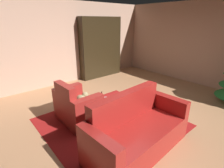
{
  "coord_description": "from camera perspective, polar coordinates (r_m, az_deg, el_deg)",
  "views": [
    {
      "loc": [
        2.35,
        -2.49,
        2.08
      ],
      "look_at": [
        -0.4,
        -0.16,
        0.73
      ],
      "focal_mm": 27.58,
      "sensor_mm": 36.0,
      "label": 1
    }
  ],
  "objects": [
    {
      "name": "wall_back",
      "position": [
        6.39,
        28.37,
        11.46
      ],
      "size": [
        6.27,
        0.06,
        2.67
      ],
      "primitive_type": "cube",
      "color": "tan",
      "rests_on": "ground"
    },
    {
      "name": "book_stack_on_table",
      "position": [
        3.66,
        -1.47,
        -5.8
      ],
      "size": [
        0.21,
        0.19,
        0.08
      ],
      "color": "#E0C147",
      "rests_on": "coffee_table"
    },
    {
      "name": "armchair_red",
      "position": [
        3.77,
        -11.58,
        -7.64
      ],
      "size": [
        1.01,
        0.68,
        0.91
      ],
      "color": "maroon",
      "rests_on": "ground"
    },
    {
      "name": "wall_left",
      "position": [
        6.04,
        -16.09,
        12.69
      ],
      "size": [
        0.06,
        6.88,
        2.67
      ],
      "primitive_type": "cube",
      "color": "tan",
      "rests_on": "ground"
    },
    {
      "name": "couch_red",
      "position": [
        3.0,
        8.16,
        -15.38
      ],
      "size": [
        0.89,
        1.9,
        0.96
      ],
      "color": "maroon",
      "rests_on": "ground"
    },
    {
      "name": "ground_plane",
      "position": [
        4.0,
        5.52,
        -10.86
      ],
      "size": [
        8.11,
        8.11,
        0.0
      ],
      "primitive_type": "plane",
      "color": "tan"
    },
    {
      "name": "area_rug",
      "position": [
        3.8,
        -0.53,
        -12.59
      ],
      "size": [
        2.53,
        2.6,
        0.01
      ],
      "primitive_type": "cube",
      "color": "maroon",
      "rests_on": "ground"
    },
    {
      "name": "bottle_on_table",
      "position": [
        3.73,
        -3.38,
        -4.46
      ],
      "size": [
        0.06,
        0.06,
        0.22
      ],
      "color": "#5B2522",
      "rests_on": "coffee_table"
    },
    {
      "name": "coffee_table",
      "position": [
        3.65,
        -1.02,
        -7.16
      ],
      "size": [
        0.77,
        0.77,
        0.42
      ],
      "color": "black",
      "rests_on": "ground"
    },
    {
      "name": "bookshelf_unit",
      "position": [
        6.65,
        -2.85,
        11.77
      ],
      "size": [
        0.33,
        1.69,
        2.19
      ],
      "color": "black",
      "rests_on": "ground"
    }
  ]
}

